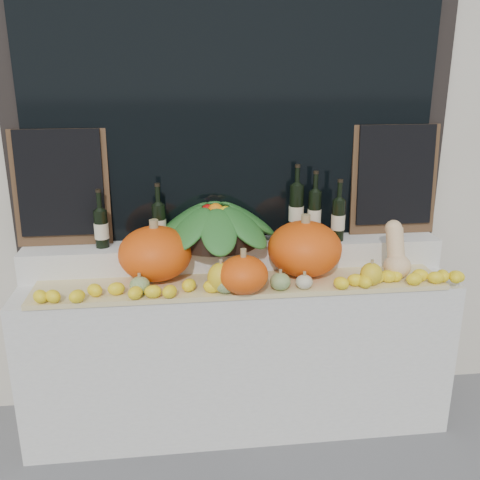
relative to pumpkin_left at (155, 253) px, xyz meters
name	(u,v)px	position (x,y,z in m)	size (l,w,h in m)	color
storefront_facade	(224,16)	(0.43, 0.74, 1.20)	(7.00, 0.94, 4.50)	beige
display_sill	(238,351)	(0.43, 0.02, -0.61)	(2.30, 0.55, 0.88)	silver
rear_tier	(235,255)	(0.43, 0.17, -0.09)	(2.30, 0.25, 0.16)	silver
straw_bedding	(241,285)	(0.43, -0.11, -0.15)	(2.10, 0.32, 0.03)	tan
pumpkin_left	(155,253)	(0.00, 0.00, 0.00)	(0.38, 0.38, 0.28)	#EF530C
pumpkin_right	(305,249)	(0.78, -0.03, 0.00)	(0.39, 0.39, 0.29)	#EF530C
pumpkin_center	(243,275)	(0.43, -0.23, -0.05)	(0.24, 0.24, 0.19)	#EF530C
butternut_squash	(396,254)	(1.25, -0.11, -0.02)	(0.14, 0.21, 0.29)	#EEC08C
decorative_gourds	(254,280)	(0.49, -0.21, -0.08)	(1.26, 0.15, 0.17)	#2B601C
lemon_heap	(244,285)	(0.43, -0.22, -0.11)	(2.20, 0.16, 0.06)	yellow
produce_bowl	(216,224)	(0.33, 0.15, 0.10)	(0.71, 0.71, 0.23)	black
wine_bottle_far_left	(101,228)	(-0.28, 0.16, 0.10)	(0.08, 0.08, 0.32)	black
wine_bottle_near_left	(159,224)	(0.02, 0.15, 0.11)	(0.08, 0.08, 0.34)	black
wine_bottle_tall	(296,211)	(0.78, 0.20, 0.15)	(0.08, 0.08, 0.42)	black
wine_bottle_near_right	(314,214)	(0.88, 0.18, 0.13)	(0.08, 0.08, 0.38)	black
wine_bottle_far_right	(338,219)	(1.00, 0.12, 0.12)	(0.08, 0.08, 0.34)	black
chalkboard_left	(61,186)	(-0.49, 0.23, 0.32)	(0.50, 0.08, 0.62)	#4C331E
chalkboard_right	(395,178)	(1.35, 0.23, 0.32)	(0.50, 0.08, 0.62)	#4C331E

